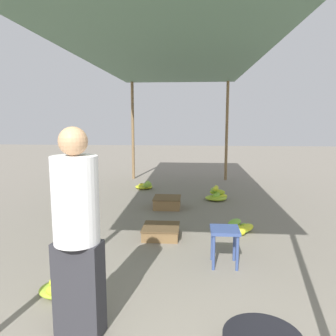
{
  "coord_description": "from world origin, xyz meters",
  "views": [
    {
      "loc": [
        0.39,
        -1.41,
        1.75
      ],
      "look_at": [
        0.0,
        3.71,
        0.97
      ],
      "focal_mm": 35.0,
      "sensor_mm": 36.0,
      "label": 1
    }
  ],
  "objects_px": {
    "vendor_foreground": "(77,231)",
    "crate_near": "(161,232)",
    "banana_pile_right_0": "(239,228)",
    "crate_mid": "(167,202)",
    "banana_pile_left_0": "(64,286)",
    "stool": "(225,236)",
    "banana_pile_right_1": "(217,195)",
    "banana_pile_left_1": "(145,186)"
  },
  "relations": [
    {
      "from": "banana_pile_left_0",
      "to": "crate_near",
      "type": "bearing_deg",
      "value": 63.15
    },
    {
      "from": "banana_pile_right_1",
      "to": "vendor_foreground",
      "type": "bearing_deg",
      "value": -107.31
    },
    {
      "from": "banana_pile_left_1",
      "to": "banana_pile_right_0",
      "type": "height_order",
      "value": "banana_pile_right_0"
    },
    {
      "from": "stool",
      "to": "crate_near",
      "type": "relative_size",
      "value": 0.85
    },
    {
      "from": "crate_near",
      "to": "stool",
      "type": "bearing_deg",
      "value": -46.07
    },
    {
      "from": "crate_near",
      "to": "banana_pile_left_0",
      "type": "bearing_deg",
      "value": -116.85
    },
    {
      "from": "banana_pile_left_0",
      "to": "banana_pile_right_1",
      "type": "xyz_separation_m",
      "value": [
        1.81,
        3.96,
        0.04
      ]
    },
    {
      "from": "banana_pile_left_0",
      "to": "banana_pile_left_1",
      "type": "xyz_separation_m",
      "value": [
        0.11,
        4.96,
        0.01
      ]
    },
    {
      "from": "stool",
      "to": "banana_pile_right_0",
      "type": "bearing_deg",
      "value": 73.88
    },
    {
      "from": "banana_pile_left_0",
      "to": "banana_pile_left_1",
      "type": "bearing_deg",
      "value": 88.74
    },
    {
      "from": "crate_near",
      "to": "crate_mid",
      "type": "distance_m",
      "value": 1.62
    },
    {
      "from": "banana_pile_right_0",
      "to": "banana_pile_right_1",
      "type": "height_order",
      "value": "banana_pile_right_1"
    },
    {
      "from": "vendor_foreground",
      "to": "banana_pile_left_0",
      "type": "xyz_separation_m",
      "value": [
        -0.39,
        0.62,
        -0.81
      ]
    },
    {
      "from": "vendor_foreground",
      "to": "crate_near",
      "type": "height_order",
      "value": "vendor_foreground"
    },
    {
      "from": "vendor_foreground",
      "to": "stool",
      "type": "bearing_deg",
      "value": 46.75
    },
    {
      "from": "stool",
      "to": "banana_pile_left_0",
      "type": "xyz_separation_m",
      "value": [
        -1.67,
        -0.75,
        -0.3
      ]
    },
    {
      "from": "banana_pile_left_0",
      "to": "vendor_foreground",
      "type": "bearing_deg",
      "value": -58.01
    },
    {
      "from": "vendor_foreground",
      "to": "banana_pile_right_1",
      "type": "relative_size",
      "value": 3.24
    },
    {
      "from": "banana_pile_left_1",
      "to": "banana_pile_right_1",
      "type": "bearing_deg",
      "value": -30.58
    },
    {
      "from": "banana_pile_left_1",
      "to": "banana_pile_right_1",
      "type": "distance_m",
      "value": 1.98
    },
    {
      "from": "banana_pile_right_1",
      "to": "crate_mid",
      "type": "distance_m",
      "value": 1.24
    },
    {
      "from": "banana_pile_right_1",
      "to": "crate_mid",
      "type": "xyz_separation_m",
      "value": [
        -1.02,
        -0.71,
        0.0
      ]
    },
    {
      "from": "vendor_foreground",
      "to": "banana_pile_left_0",
      "type": "relative_size",
      "value": 3.65
    },
    {
      "from": "stool",
      "to": "banana_pile_left_0",
      "type": "height_order",
      "value": "stool"
    },
    {
      "from": "banana_pile_left_1",
      "to": "crate_near",
      "type": "bearing_deg",
      "value": -77.84
    },
    {
      "from": "banana_pile_left_0",
      "to": "crate_near",
      "type": "distance_m",
      "value": 1.83
    },
    {
      "from": "banana_pile_right_0",
      "to": "crate_mid",
      "type": "distance_m",
      "value": 1.8
    },
    {
      "from": "banana_pile_right_1",
      "to": "banana_pile_left_1",
      "type": "bearing_deg",
      "value": 149.42
    },
    {
      "from": "banana_pile_left_0",
      "to": "banana_pile_right_0",
      "type": "xyz_separation_m",
      "value": [
        2.01,
        1.93,
        0.01
      ]
    },
    {
      "from": "stool",
      "to": "crate_mid",
      "type": "bearing_deg",
      "value": 109.49
    },
    {
      "from": "stool",
      "to": "banana_pile_right_0",
      "type": "xyz_separation_m",
      "value": [
        0.34,
        1.18,
        -0.29
      ]
    },
    {
      "from": "banana_pile_left_0",
      "to": "banana_pile_right_0",
      "type": "bearing_deg",
      "value": 43.76
    },
    {
      "from": "stool",
      "to": "banana_pile_left_0",
      "type": "bearing_deg",
      "value": -155.79
    },
    {
      "from": "vendor_foreground",
      "to": "banana_pile_right_0",
      "type": "distance_m",
      "value": 3.13
    },
    {
      "from": "vendor_foreground",
      "to": "banana_pile_left_1",
      "type": "height_order",
      "value": "vendor_foreground"
    },
    {
      "from": "banana_pile_right_1",
      "to": "crate_mid",
      "type": "height_order",
      "value": "banana_pile_right_1"
    },
    {
      "from": "vendor_foreground",
      "to": "banana_pile_right_0",
      "type": "xyz_separation_m",
      "value": [
        1.63,
        2.55,
        -0.8
      ]
    },
    {
      "from": "vendor_foreground",
      "to": "stool",
      "type": "relative_size",
      "value": 3.69
    },
    {
      "from": "banana_pile_left_1",
      "to": "banana_pile_right_1",
      "type": "height_order",
      "value": "banana_pile_right_1"
    },
    {
      "from": "banana_pile_left_0",
      "to": "crate_mid",
      "type": "bearing_deg",
      "value": 76.34
    },
    {
      "from": "stool",
      "to": "crate_near",
      "type": "bearing_deg",
      "value": 133.93
    },
    {
      "from": "crate_mid",
      "to": "vendor_foreground",
      "type": "bearing_deg",
      "value": -95.97
    }
  ]
}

